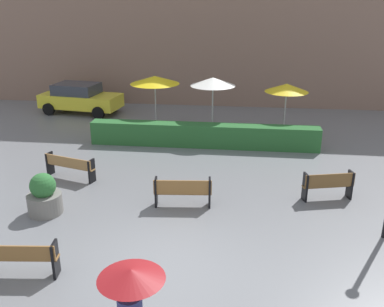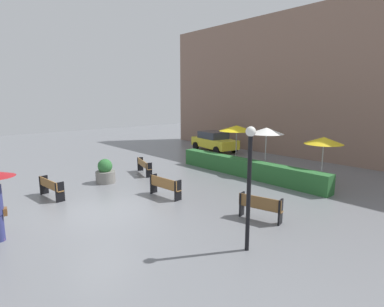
# 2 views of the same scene
# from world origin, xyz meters

# --- Properties ---
(ground_plane) EXTENTS (60.00, 60.00, 0.00)m
(ground_plane) POSITION_xyz_m (0.00, 0.00, 0.00)
(ground_plane) COLOR slate
(bench_near_left) EXTENTS (1.75, 0.54, 0.85)m
(bench_near_left) POSITION_xyz_m (-3.05, -0.87, 0.50)
(bench_near_left) COLOR olive
(bench_near_left) RESTS_ON ground
(bench_far_left) EXTENTS (1.88, 0.85, 0.82)m
(bench_far_left) POSITION_xyz_m (-4.03, 4.50, 0.50)
(bench_far_left) COLOR #9E7242
(bench_far_left) RESTS_ON ground
(bench_far_right) EXTENTS (1.58, 0.69, 0.89)m
(bench_far_right) POSITION_xyz_m (4.45, 3.88, 0.52)
(bench_far_right) COLOR brown
(bench_far_right) RESTS_ON ground
(bench_mid_center) EXTENTS (1.73, 0.52, 0.88)m
(bench_mid_center) POSITION_xyz_m (0.09, 2.91, 0.51)
(bench_mid_center) COLOR olive
(bench_mid_center) RESTS_ON ground
(planter_pot) EXTENTS (0.98, 0.98, 1.23)m
(planter_pot) POSITION_xyz_m (-3.79, 2.04, 0.53)
(planter_pot) COLOR slate
(planter_pot) RESTS_ON ground
(patio_umbrella_yellow) EXTENTS (2.22, 2.22, 2.55)m
(patio_umbrella_yellow) POSITION_xyz_m (-2.19, 10.32, 2.37)
(patio_umbrella_yellow) COLOR silver
(patio_umbrella_yellow) RESTS_ON ground
(patio_umbrella_white) EXTENTS (1.94, 1.94, 2.64)m
(patio_umbrella_white) POSITION_xyz_m (0.46, 9.77, 2.45)
(patio_umbrella_white) COLOR silver
(patio_umbrella_white) RESTS_ON ground
(patio_umbrella_yellow_far) EXTENTS (1.87, 1.87, 2.38)m
(patio_umbrella_yellow_far) POSITION_xyz_m (3.61, 10.11, 2.20)
(patio_umbrella_yellow_far) COLOR silver
(patio_umbrella_yellow_far) RESTS_ON ground
(hedge_strip) EXTENTS (9.44, 0.70, 0.95)m
(hedge_strip) POSITION_xyz_m (0.20, 8.40, 0.48)
(hedge_strip) COLOR #28602D
(hedge_strip) RESTS_ON ground
(building_facade) EXTENTS (28.00, 1.20, 10.36)m
(building_facade) POSITION_xyz_m (0.00, 16.00, 5.18)
(building_facade) COLOR #846656
(building_facade) RESTS_ON ground
(parked_car) EXTENTS (4.41, 2.47, 1.57)m
(parked_car) POSITION_xyz_m (-6.84, 13.04, 0.82)
(parked_car) COLOR yellow
(parked_car) RESTS_ON ground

